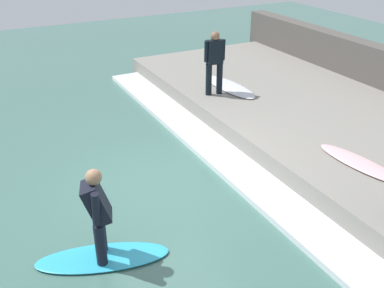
{
  "coord_description": "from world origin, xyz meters",
  "views": [
    {
      "loc": [
        -2.69,
        -6.17,
        4.26
      ],
      "look_at": [
        0.53,
        0.0,
        0.7
      ],
      "focal_mm": 42.0,
      "sensor_mm": 36.0,
      "label": 1
    }
  ],
  "objects": [
    {
      "name": "ground_plane",
      "position": [
        0.0,
        0.0,
        0.0
      ],
      "size": [
        28.0,
        28.0,
        0.0
      ],
      "primitive_type": "plane",
      "color": "#426B60"
    },
    {
      "name": "surfboard_waiting_near",
      "position": [
        3.0,
        2.73,
        0.47
      ],
      "size": [
        0.7,
        1.95,
        0.06
      ],
      "color": "silver",
      "rests_on": "concrete_ledge"
    },
    {
      "name": "surfer_waiting_near",
      "position": [
        2.43,
        2.53,
        1.28
      ],
      "size": [
        0.5,
        0.28,
        1.49
      ],
      "color": "black",
      "rests_on": "concrete_ledge"
    },
    {
      "name": "wave_foam_crest",
      "position": [
        1.39,
        0.0,
        0.05
      ],
      "size": [
        0.78,
        11.84,
        0.11
      ],
      "primitive_type": "cube",
      "color": "silver",
      "rests_on": "ground_plane"
    },
    {
      "name": "surfboard_spare",
      "position": [
        2.95,
        -1.57,
        0.47
      ],
      "size": [
        0.64,
        1.71,
        0.06
      ],
      "color": "beige",
      "rests_on": "concrete_ledge"
    },
    {
      "name": "surfer_riding",
      "position": [
        -1.56,
        -1.33,
        0.83
      ],
      "size": [
        0.46,
        0.56,
        1.38
      ],
      "color": "black",
      "rests_on": "surfboard_riding"
    },
    {
      "name": "concrete_ledge",
      "position": [
        3.98,
        0.0,
        0.22
      ],
      "size": [
        4.4,
        12.47,
        0.44
      ],
      "primitive_type": "cube",
      "color": "gray",
      "rests_on": "ground_plane"
    },
    {
      "name": "surfboard_riding",
      "position": [
        -1.56,
        -1.33,
        0.03
      ],
      "size": [
        1.93,
        1.13,
        0.06
      ],
      "color": "#2DADD1",
      "rests_on": "ground_plane"
    }
  ]
}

